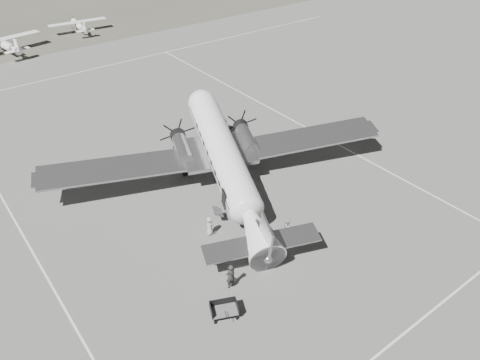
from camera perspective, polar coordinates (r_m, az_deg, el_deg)
name	(u,v)px	position (r m, az deg, el deg)	size (l,w,h in m)	color
ground	(279,210)	(39.19, 4.79, -3.63)	(260.00, 260.00, 0.00)	slate
taxi_line_near	(424,317)	(33.15, 21.51, -15.31)	(60.00, 0.15, 0.01)	white
taxi_line_right	(373,163)	(46.78, 15.92, 1.96)	(0.15, 80.00, 0.01)	white
taxi_line_left	(21,232)	(40.58, -25.09, -5.82)	(0.15, 60.00, 0.01)	white
taxi_line_horizon	(91,70)	(70.30, -17.75, 12.70)	(90.00, 0.15, 0.01)	white
dc3_airliner	(226,162)	(39.63, -1.75, 2.23)	(31.31, 21.72, 5.96)	#AFAFB2
light_plane_left	(4,46)	(81.00, -26.79, 14.40)	(11.82, 9.59, 2.45)	white
light_plane_right	(79,27)	(87.45, -19.01, 17.26)	(9.69, 7.86, 2.01)	white
baggage_cart_near	(220,254)	(34.37, -2.50, -9.06)	(1.52, 1.07, 0.86)	#5D5D5D
baggage_cart_far	(224,310)	(30.72, -1.95, -15.59)	(1.84, 1.30, 1.04)	#5D5D5D
ground_crew	(231,276)	(32.02, -1.15, -11.66)	(0.72, 0.47, 1.98)	#2B2B2B
ramp_agent	(288,228)	(36.16, 5.84, -5.84)	(0.78, 0.61, 1.60)	beige
passenger	(210,226)	(36.24, -3.73, -5.61)	(0.78, 0.51, 1.60)	#B5B5B2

